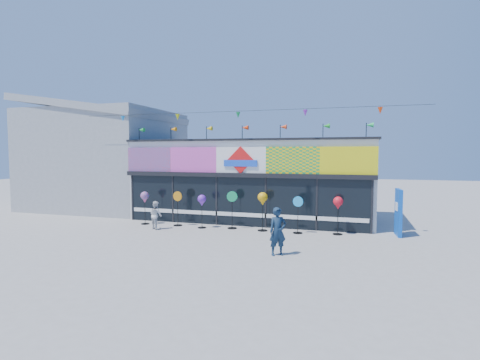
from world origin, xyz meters
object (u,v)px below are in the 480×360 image
at_px(blue_sign, 398,212).
at_px(spinner_2, 202,201).
at_px(child, 156,215).
at_px(spinner_5, 298,214).
at_px(spinner_0, 145,198).
at_px(spinner_6, 338,204).
at_px(spinner_1, 178,208).
at_px(spinner_3, 232,209).
at_px(adult_man, 278,231).
at_px(spinner_4, 263,200).

distance_m(blue_sign, spinner_2, 8.44).
bearing_deg(child, spinner_5, -141.33).
bearing_deg(spinner_0, spinner_5, 0.54).
relative_size(blue_sign, spinner_2, 1.27).
relative_size(blue_sign, spinner_5, 1.22).
height_order(blue_sign, spinner_6, blue_sign).
relative_size(spinner_0, spinner_1, 0.97).
bearing_deg(spinner_2, spinner_0, 178.85).
distance_m(spinner_0, spinner_3, 4.37).
relative_size(spinner_2, spinner_5, 0.96).
bearing_deg(adult_man, spinner_3, 96.49).
bearing_deg(child, adult_man, -173.85).
relative_size(spinner_5, spinner_6, 0.99).
distance_m(spinner_5, child, 6.33).
distance_m(spinner_3, spinner_5, 3.00).
relative_size(blue_sign, spinner_3, 1.14).
bearing_deg(spinner_6, spinner_3, -178.81).
relative_size(spinner_3, spinner_6, 1.06).
height_order(spinner_0, adult_man, adult_man).
distance_m(spinner_1, spinner_6, 7.31).
bearing_deg(spinner_0, spinner_4, 1.27).
bearing_deg(spinner_5, blue_sign, 10.71).
xyz_separation_m(spinner_6, adult_man, (-1.77, -3.90, -0.48)).
height_order(spinner_5, spinner_6, spinner_6).
height_order(spinner_3, child, spinner_3).
distance_m(spinner_1, spinner_4, 4.13).
xyz_separation_m(spinner_0, child, (1.09, -0.88, -0.63)).
distance_m(blue_sign, spinner_4, 5.65).
distance_m(spinner_6, adult_man, 4.31).
xyz_separation_m(spinner_0, spinner_2, (2.99, -0.06, -0.04)).
bearing_deg(adult_man, spinner_0, 123.08).
height_order(spinner_1, adult_man, spinner_1).
bearing_deg(spinner_5, spinner_3, 177.15).
height_order(blue_sign, spinner_5, blue_sign).
height_order(spinner_3, spinner_4, spinner_4).
relative_size(spinner_1, child, 1.28).
distance_m(blue_sign, spinner_1, 9.72).
distance_m(spinner_0, adult_man, 8.06).
distance_m(spinner_2, adult_man, 5.52).
xyz_separation_m(spinner_0, spinner_4, (5.79, 0.13, 0.10)).
bearing_deg(spinner_3, spinner_1, -177.61).
bearing_deg(spinner_3, spinner_4, -3.60).
height_order(spinner_2, spinner_3, spinner_3).
distance_m(spinner_2, spinner_4, 2.81).
bearing_deg(spinner_0, spinner_2, -1.15).
bearing_deg(spinner_2, spinner_3, 11.60).
bearing_deg(child, blue_sign, -140.53).
bearing_deg(spinner_3, spinner_0, -177.12).
relative_size(adult_man, child, 1.27).
bearing_deg(spinner_5, spinner_2, -178.30).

